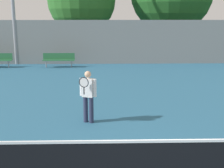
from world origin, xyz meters
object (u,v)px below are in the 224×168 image
(bench_courtside_far, at_px, (59,58))
(tree_green_broad, at_px, (81,0))
(tennis_net, at_px, (160,166))
(tennis_player, at_px, (88,94))

(bench_courtside_far, height_order, tree_green_broad, tree_green_broad)
(tennis_net, distance_m, tennis_player, 4.18)
(tennis_player, relative_size, bench_courtside_far, 0.81)
(tree_green_broad, bearing_deg, tennis_player, -85.61)
(tennis_player, distance_m, tree_green_broad, 15.98)
(tennis_net, relative_size, tennis_player, 6.44)
(bench_courtside_far, bearing_deg, tree_green_broad, 78.19)
(bench_courtside_far, distance_m, tree_green_broad, 6.63)
(tennis_player, distance_m, bench_courtside_far, 10.47)
(tree_green_broad, bearing_deg, tennis_net, -82.07)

